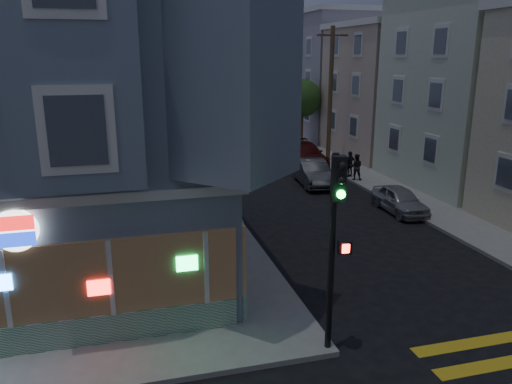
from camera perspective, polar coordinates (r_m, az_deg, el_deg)
name	(u,v)px	position (r m, az deg, el deg)	size (l,w,h in m)	color
sidewalk_ne	(471,156)	(40.41, 23.31, 3.85)	(24.00, 42.00, 0.15)	gray
row_house_b	(510,90)	(32.21, 27.02, 10.38)	(12.00, 8.60, 10.50)	beige
row_house_c	(419,92)	(39.42, 18.14, 10.81)	(12.00, 8.60, 9.00)	#C6AD99
row_house_d	(364,77)	(47.18, 12.20, 12.77)	(12.00, 8.60, 10.50)	gray
utility_pole	(330,93)	(34.99, 8.50, 11.14)	(2.20, 0.30, 9.00)	#4C3826
street_tree_near	(302,98)	(40.68, 5.32, 10.60)	(3.00, 3.00, 5.30)	#4C3826
street_tree_far	(273,92)	(48.24, 1.98, 11.40)	(3.00, 3.00, 5.30)	#4C3826
pedestrian_a	(356,167)	(30.02, 11.36, 2.83)	(0.75, 0.58, 1.54)	black
pedestrian_b	(350,164)	(30.73, 10.70, 3.17)	(0.91, 0.38, 1.56)	black
parked_car_a	(400,200)	(24.76, 16.12, -0.86)	(1.48, 3.67, 1.25)	#9EA0A6
parked_car_b	(313,173)	(29.06, 6.48, 2.23)	(1.54, 4.41, 1.45)	#3E4044
parked_car_c	(305,154)	(34.33, 5.66, 4.33)	(2.09, 5.15, 1.49)	#511312
parked_car_d	(289,142)	(39.34, 3.82, 5.76)	(2.41, 5.23, 1.45)	#AFB5BA
traffic_signal	(336,222)	(11.84, 9.12, -3.39)	(0.61, 0.56, 5.00)	black
fire_hydrant	(417,204)	(24.68, 17.91, -1.28)	(0.42, 0.24, 0.73)	silver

